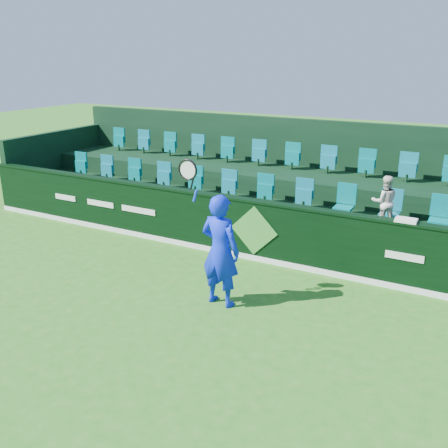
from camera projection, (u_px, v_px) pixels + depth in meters
The scene contains 10 objects.
ground at pixel (147, 347), 7.69m from camera, with size 60.00×60.00×0.00m, color #256C19.
sponsor_hoarding at pixel (256, 230), 10.81m from camera, with size 16.00×0.25×1.35m.
stand_tier_front at pixel (275, 227), 11.82m from camera, with size 16.00×2.00×0.80m, color black.
stand_tier_back at pixel (303, 198), 13.32m from camera, with size 16.00×1.80×1.30m, color black.
stand_rear at pixel (310, 174), 13.51m from camera, with size 16.00×4.10×2.60m.
seat_row_front at pixel (283, 195), 11.92m from camera, with size 13.50×0.50×0.60m, color #036D6F.
seat_row_back at pixel (309, 161), 13.26m from camera, with size 13.50×0.50×0.60m, color #036D6F.
tennis_player at pixel (220, 250), 8.74m from camera, with size 1.20×0.55×2.67m.
spectator_left at pixel (384, 202), 10.44m from camera, with size 0.55×0.42×1.12m, color silver.
towel at pixel (406, 220), 9.22m from camera, with size 0.39×0.25×0.06m, color white.
Camera 1 is at (4.21, -5.31, 4.29)m, focal length 40.00 mm.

